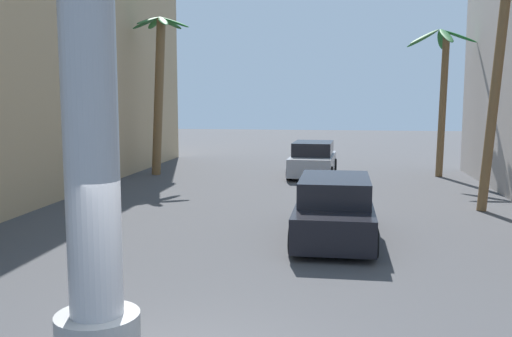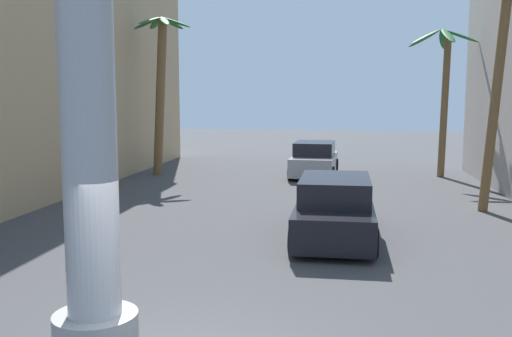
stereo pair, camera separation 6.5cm
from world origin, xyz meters
TOP-DOWN VIEW (x-y plane):
  - ground_plane at (0.00, 10.00)m, footprint 92.55×92.55m
  - car_lead at (1.80, 7.83)m, footprint 2.03×5.01m
  - car_far at (0.72, 19.32)m, footprint 2.15×4.54m
  - palm_tree_far_left at (-6.30, 18.70)m, footprint 2.75×2.58m
  - palm_tree_far_right at (6.37, 20.11)m, footprint 3.09×3.16m
  - palm_tree_mid_right at (6.61, 12.09)m, footprint 3.11×3.24m

SIDE VIEW (x-z plane):
  - ground_plane at x=0.00m, z-range 0.00..0.00m
  - car_far at x=0.72m, z-range -0.04..1.52m
  - car_lead at x=1.80m, z-range -0.04..1.52m
  - palm_tree_far_right at x=6.37m, z-range 0.99..7.62m
  - palm_tree_far_left at x=-6.30m, z-range 0.72..7.96m
  - palm_tree_mid_right at x=6.61m, z-range 1.20..9.46m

